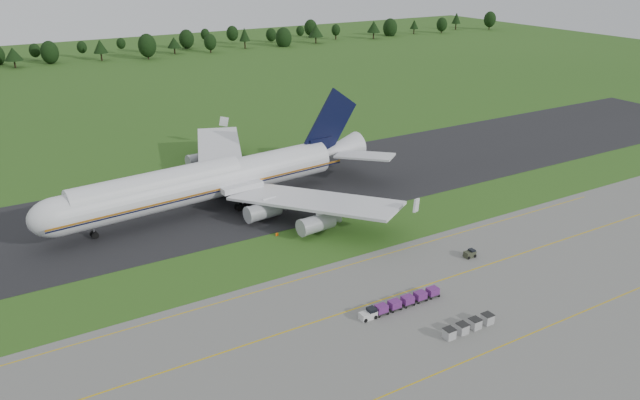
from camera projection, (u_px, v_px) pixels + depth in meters
ground at (323, 242)px, 114.08m from camera, size 600.00×600.00×0.00m
apron at (448, 333)px, 87.01m from camera, size 300.00×52.00×0.06m
taxiway at (257, 194)px, 136.34m from camera, size 300.00×40.00×0.08m
apron_markings at (417, 310)px, 92.58m from camera, size 300.00×30.20×0.01m
tree_line at (98, 49)px, 291.43m from camera, size 524.52×22.67×11.20m
aircraft at (211, 180)px, 126.84m from camera, size 75.17×72.78×21.06m
baggage_train at (399, 303)px, 92.87m from camera, size 14.32×1.52×1.46m
utility_cart at (470, 254)px, 108.19m from camera, size 2.02×1.39×1.09m
uld_row at (469, 326)px, 87.35m from camera, size 8.70×1.50×1.48m
edge_markers at (306, 227)px, 119.36m from camera, size 13.08×0.30×0.60m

